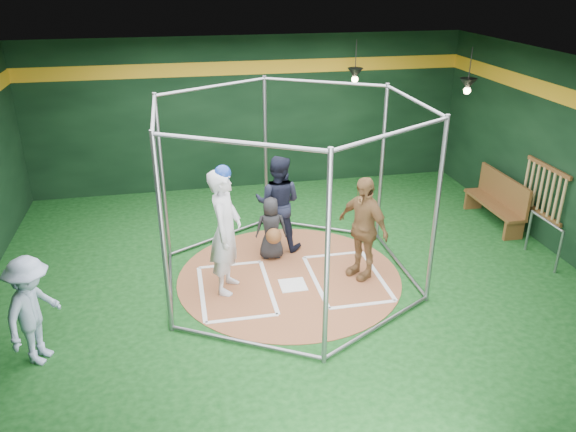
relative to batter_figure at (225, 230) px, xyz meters
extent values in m
cube|color=#0C3710|center=(1.06, 0.17, -1.08)|extent=(10.00, 9.00, 0.02)
cube|color=black|center=(1.06, 0.17, 2.43)|extent=(10.00, 9.00, 0.02)
cube|color=black|center=(1.06, 4.67, 0.68)|extent=(10.00, 0.10, 3.50)
cube|color=black|center=(1.06, -4.33, 0.68)|extent=(10.00, 0.10, 3.50)
cube|color=black|center=(6.06, 0.17, 0.68)|extent=(0.10, 9.00, 3.50)
cube|color=gold|center=(1.06, 4.64, 1.73)|extent=(10.00, 0.01, 0.30)
cylinder|color=#965836|center=(1.06, 0.17, -1.06)|extent=(3.80, 3.80, 0.01)
cube|color=white|center=(1.06, -0.13, -1.05)|extent=(0.43, 0.43, 0.01)
cube|color=white|center=(0.11, 0.77, -1.05)|extent=(1.10, 0.07, 0.01)
cube|color=white|center=(0.11, -0.93, -1.05)|extent=(1.10, 0.07, 0.01)
cube|color=white|center=(-0.44, -0.08, -1.05)|extent=(0.07, 1.70, 0.01)
cube|color=white|center=(0.66, -0.08, -1.05)|extent=(0.07, 1.70, 0.01)
cube|color=white|center=(2.01, 0.77, -1.05)|extent=(1.10, 0.07, 0.01)
cube|color=white|center=(2.01, -0.93, -1.05)|extent=(1.10, 0.07, 0.01)
cube|color=white|center=(1.46, -0.08, -1.05)|extent=(0.07, 1.70, 0.01)
cube|color=white|center=(2.56, -0.08, -1.05)|extent=(0.07, 1.70, 0.01)
cylinder|color=gray|center=(3.05, 1.32, 0.43)|extent=(0.07, 0.07, 3.00)
cylinder|color=gray|center=(1.06, 2.47, 0.43)|extent=(0.07, 0.07, 3.00)
cylinder|color=gray|center=(-0.93, 1.32, 0.43)|extent=(0.07, 0.07, 3.00)
cylinder|color=gray|center=(-0.93, -0.98, 0.43)|extent=(0.07, 0.07, 3.00)
cylinder|color=gray|center=(1.06, -2.13, 0.43)|extent=(0.07, 0.07, 3.00)
cylinder|color=gray|center=(3.05, -0.98, 0.43)|extent=(0.07, 0.07, 3.00)
cylinder|color=gray|center=(2.06, 1.90, 1.88)|extent=(2.02, 1.20, 0.06)
cylinder|color=gray|center=(2.06, 1.90, -1.02)|extent=(2.02, 1.20, 0.06)
cylinder|color=gray|center=(0.07, 1.90, 1.88)|extent=(2.02, 1.20, 0.06)
cylinder|color=gray|center=(0.07, 1.90, -1.02)|extent=(2.02, 1.20, 0.06)
cylinder|color=gray|center=(-0.93, 0.17, 1.88)|extent=(0.06, 2.30, 0.06)
cylinder|color=gray|center=(-0.93, 0.17, -1.02)|extent=(0.06, 2.30, 0.06)
cylinder|color=gray|center=(0.07, -1.55, 1.88)|extent=(2.02, 1.20, 0.06)
cylinder|color=gray|center=(0.07, -1.55, -1.02)|extent=(2.02, 1.20, 0.06)
cylinder|color=gray|center=(2.06, -1.55, 1.88)|extent=(2.02, 1.20, 0.06)
cylinder|color=gray|center=(2.06, -1.55, -1.02)|extent=(2.02, 1.20, 0.06)
cylinder|color=gray|center=(3.05, 0.17, 1.88)|extent=(0.06, 2.30, 0.06)
cylinder|color=gray|center=(3.05, 0.17, -1.02)|extent=(0.06, 2.30, 0.06)
cube|color=brown|center=(6.00, 0.57, 0.43)|extent=(0.05, 1.25, 0.08)
cube|color=brown|center=(6.00, 0.57, -0.47)|extent=(0.05, 1.25, 0.08)
cylinder|color=tan|center=(5.98, 0.02, -0.02)|extent=(0.06, 0.06, 0.85)
cylinder|color=tan|center=(5.98, 0.18, -0.02)|extent=(0.06, 0.06, 0.85)
cylinder|color=tan|center=(5.98, 0.34, -0.02)|extent=(0.06, 0.06, 0.85)
cylinder|color=tan|center=(5.98, 0.50, -0.02)|extent=(0.06, 0.06, 0.85)
cylinder|color=tan|center=(5.98, 0.65, -0.02)|extent=(0.06, 0.06, 0.85)
cylinder|color=tan|center=(5.98, 0.81, -0.02)|extent=(0.06, 0.06, 0.85)
cylinder|color=tan|center=(5.98, 0.97, -0.02)|extent=(0.06, 0.06, 0.85)
cylinder|color=tan|center=(5.98, 1.12, -0.02)|extent=(0.06, 0.06, 0.85)
cone|color=black|center=(3.26, 3.77, 1.68)|extent=(0.34, 0.34, 0.22)
sphere|color=#FFD899|center=(3.26, 3.77, 1.55)|extent=(0.14, 0.14, 0.14)
cylinder|color=black|center=(3.26, 3.77, 2.03)|extent=(0.02, 0.02, 0.70)
cone|color=black|center=(5.06, 2.17, 1.68)|extent=(0.34, 0.34, 0.22)
sphere|color=#FFD899|center=(5.06, 2.17, 1.55)|extent=(0.14, 0.14, 0.14)
cylinder|color=black|center=(5.06, 2.17, 2.03)|extent=(0.02, 0.02, 0.70)
imported|color=silver|center=(0.00, 0.00, -0.02)|extent=(0.72, 0.88, 2.07)
sphere|color=navy|center=(0.00, 0.00, 0.95)|extent=(0.26, 0.26, 0.26)
imported|color=#A87C48|center=(2.27, -0.01, -0.16)|extent=(0.88, 1.13, 1.78)
imported|color=black|center=(0.89, 0.94, -0.48)|extent=(0.60, 0.42, 1.15)
sphere|color=brown|center=(0.89, 0.69, -0.52)|extent=(0.28, 0.28, 0.28)
imported|color=black|center=(1.09, 1.31, -0.16)|extent=(1.07, 0.97, 1.79)
imported|color=#A2B6D7|center=(-2.65, -1.30, -0.30)|extent=(0.91, 1.14, 1.54)
cube|color=brown|center=(5.61, 1.50, -0.66)|extent=(0.41, 1.76, 0.06)
cube|color=brown|center=(5.78, 1.50, -0.34)|extent=(0.06, 1.76, 0.59)
cube|color=brown|center=(5.61, 0.72, -0.87)|extent=(0.39, 0.08, 0.39)
cube|color=brown|center=(5.61, 2.28, -0.87)|extent=(0.39, 0.08, 0.39)
cylinder|color=gray|center=(5.61, -0.61, -0.67)|extent=(0.05, 0.05, 0.80)
cylinder|color=gray|center=(5.61, 0.28, -0.67)|extent=(0.05, 0.05, 0.80)
cylinder|color=gray|center=(5.61, -0.17, -0.29)|extent=(0.05, 0.89, 0.05)
camera|label=1|loc=(-0.64, -7.99, 3.80)|focal=35.00mm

